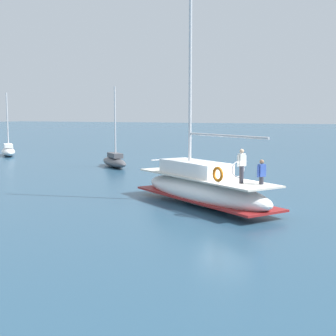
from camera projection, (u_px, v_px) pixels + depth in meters
ground_plane at (225, 211)px, 22.67m from camera, size 400.00×400.00×0.00m
main_sailboat at (202, 187)px, 24.12m from camera, size 7.01×9.46×12.79m
moored_sloop_far at (114, 161)px, 41.22m from camera, size 4.29×4.82×6.92m
moored_cutter_left at (8, 151)px, 52.29m from camera, size 4.87×5.16×6.89m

